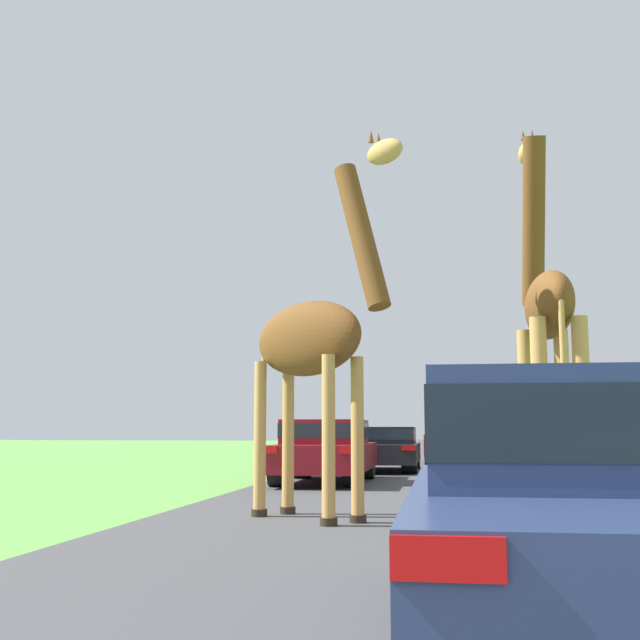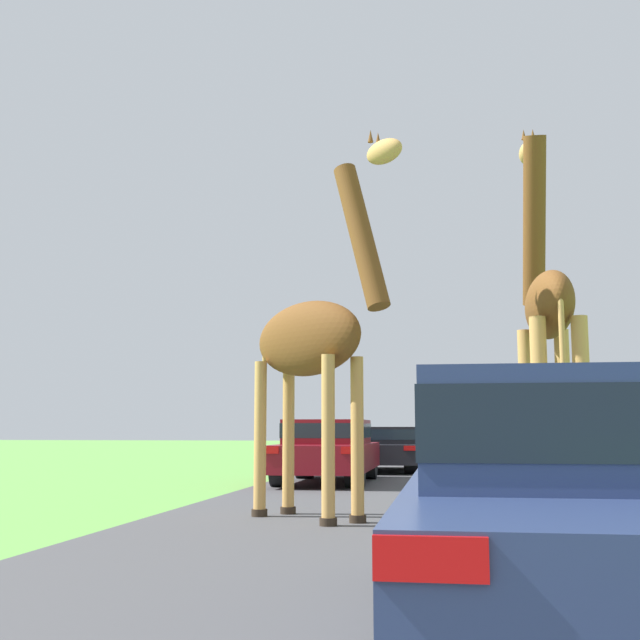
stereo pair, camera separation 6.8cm
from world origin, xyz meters
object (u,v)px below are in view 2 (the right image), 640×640
(giraffe_companion, at_px, (547,318))
(car_far_ahead, at_px, (385,447))
(car_verge_right, at_px, (328,449))
(car_queue_right, at_px, (456,441))
(car_lead_maroon, at_px, (580,497))
(car_queue_left, at_px, (556,455))
(giraffe_near_road, at_px, (314,340))

(giraffe_companion, height_order, car_far_ahead, giraffe_companion)
(giraffe_companion, relative_size, car_verge_right, 1.19)
(car_queue_right, distance_m, car_far_ahead, 5.63)
(car_lead_maroon, bearing_deg, car_queue_left, 83.38)
(car_lead_maroon, xyz_separation_m, car_far_ahead, (-2.43, 17.73, -0.12))
(giraffe_near_road, distance_m, car_queue_right, 17.65)
(car_queue_left, bearing_deg, car_queue_right, 96.23)
(giraffe_companion, distance_m, car_far_ahead, 12.48)
(car_far_ahead, bearing_deg, car_queue_right, 69.15)
(giraffe_near_road, distance_m, giraffe_companion, 3.01)
(car_far_ahead, xyz_separation_m, car_verge_right, (-0.87, -5.01, 0.07))
(giraffe_near_road, xyz_separation_m, car_far_ahead, (-0.02, 12.20, -1.65))
(giraffe_companion, relative_size, car_queue_right, 1.19)
(giraffe_companion, xyz_separation_m, car_verge_right, (-3.87, 6.96, -1.84))
(giraffe_near_road, bearing_deg, giraffe_companion, 134.84)
(giraffe_companion, xyz_separation_m, car_far_ahead, (-3.01, 11.96, -1.91))
(car_far_ahead, distance_m, car_verge_right, 5.08)
(car_lead_maroon, distance_m, car_queue_left, 9.32)
(car_verge_right, bearing_deg, giraffe_companion, -60.89)
(giraffe_companion, relative_size, car_queue_left, 1.37)
(car_lead_maroon, xyz_separation_m, car_queue_right, (-0.42, 22.99, -0.03))
(giraffe_near_road, height_order, car_queue_right, giraffe_near_road)
(giraffe_companion, xyz_separation_m, car_queue_right, (-1.00, 17.23, -1.82))
(car_queue_left, bearing_deg, giraffe_companion, -98.09)
(car_far_ahead, bearing_deg, car_lead_maroon, -82.20)
(car_lead_maroon, bearing_deg, car_queue_right, 91.06)
(giraffe_near_road, xyz_separation_m, giraffe_companion, (2.99, 0.24, 0.27))
(car_queue_left, distance_m, car_far_ahead, 9.16)
(car_queue_left, height_order, car_verge_right, car_queue_left)
(car_queue_right, bearing_deg, giraffe_near_road, -96.49)
(giraffe_companion, bearing_deg, giraffe_near_road, -176.56)
(car_queue_right, relative_size, car_far_ahead, 1.04)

